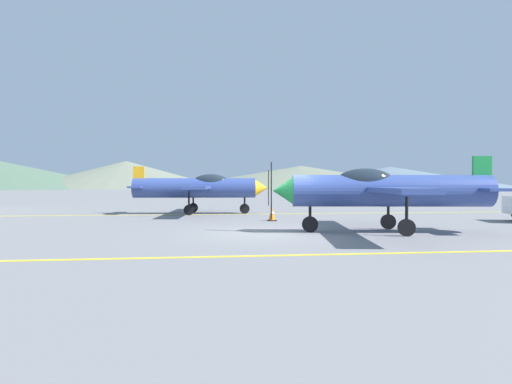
{
  "coord_description": "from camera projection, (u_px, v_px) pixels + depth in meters",
  "views": [
    {
      "loc": [
        -2.34,
        -14.17,
        1.59
      ],
      "look_at": [
        0.15,
        6.0,
        1.2
      ],
      "focal_mm": 31.47,
      "sensor_mm": 36.0,
      "label": 1
    }
  ],
  "objects": [
    {
      "name": "hill_centerleft",
      "position": [
        126.0,
        175.0,
        142.69
      ],
      "size": [
        64.19,
        64.19,
        8.73
      ],
      "primitive_type": "cone",
      "color": "slate",
      "rests_on": "ground_plane"
    },
    {
      "name": "hill_centerright",
      "position": [
        301.0,
        177.0,
        148.85
      ],
      "size": [
        88.81,
        88.81,
        7.44
      ],
      "primitive_type": "cone",
      "color": "slate",
      "rests_on": "ground_plane"
    },
    {
      "name": "hill_right",
      "position": [
        389.0,
        177.0,
        160.13
      ],
      "size": [
        86.39,
        86.39,
        7.55
      ],
      "primitive_type": "cone",
      "color": "slate",
      "rests_on": "ground_plane"
    },
    {
      "name": "airplane_mid",
      "position": [
        200.0,
        187.0,
        23.43
      ],
      "size": [
        7.19,
        8.26,
        2.47
      ],
      "color": "#33478C",
      "rests_on": "ground_plane"
    },
    {
      "name": "traffic_cone_front",
      "position": [
        272.0,
        214.0,
        19.0
      ],
      "size": [
        0.36,
        0.36,
        0.59
      ],
      "color": "black",
      "rests_on": "ground_plane"
    },
    {
      "name": "airplane_near",
      "position": [
        383.0,
        190.0,
        14.47
      ],
      "size": [
        7.21,
        8.27,
        2.47
      ],
      "color": "#33478C",
      "rests_on": "ground_plane"
    },
    {
      "name": "apron_line_near",
      "position": [
        307.0,
        255.0,
        9.92
      ],
      "size": [
        80.0,
        0.16,
        0.01
      ],
      "primitive_type": "cube",
      "color": "yellow",
      "rests_on": "ground_plane"
    },
    {
      "name": "ground_plane",
      "position": [
        274.0,
        233.0,
        14.38
      ],
      "size": [
        400.0,
        400.0,
        0.0
      ],
      "primitive_type": "plane",
      "color": "slate"
    },
    {
      "name": "apron_line_far",
      "position": [
        246.0,
        214.0,
        23.17
      ],
      "size": [
        80.0,
        0.16,
        0.01
      ],
      "primitive_type": "cube",
      "color": "yellow",
      "rests_on": "ground_plane"
    }
  ]
}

